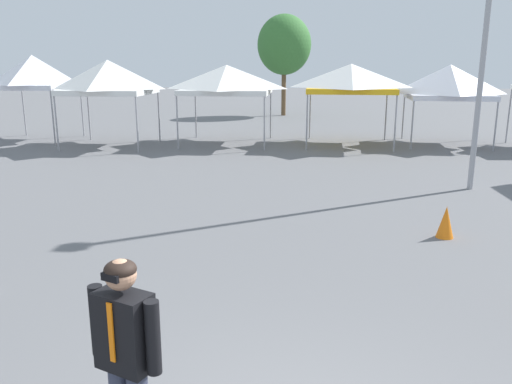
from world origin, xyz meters
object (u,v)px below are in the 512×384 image
canopy_tent_right_of_center (227,79)px  person_foreground (126,354)px  canopy_tent_far_left (351,78)px  canopy_tent_behind_left (449,82)px  tree_behind_tents_right (284,45)px  traffic_cone_near_barrier (446,222)px  canopy_tent_far_right (108,77)px  canopy_tent_behind_right (33,72)px

canopy_tent_right_of_center → person_foreground: 17.50m
canopy_tent_far_left → canopy_tent_behind_left: (3.86, 0.40, -0.14)m
person_foreground → tree_behind_tents_right: 29.75m
canopy_tent_far_left → person_foreground: (-3.04, -17.49, -1.58)m
canopy_tent_behind_left → tree_behind_tents_right: size_ratio=0.54×
canopy_tent_far_left → person_foreground: 17.82m
canopy_tent_far_left → canopy_tent_behind_left: bearing=6.0°
canopy_tent_far_left → traffic_cone_near_barrier: (0.89, -11.44, -2.31)m
traffic_cone_near_barrier → tree_behind_tents_right: bearing=99.7°
tree_behind_tents_right → canopy_tent_far_right: bearing=-115.1°
canopy_tent_behind_right → canopy_tent_right_of_center: canopy_tent_behind_right is taller
canopy_tent_behind_right → person_foreground: size_ratio=1.98×
canopy_tent_behind_right → canopy_tent_right_of_center: 8.12m
canopy_tent_far_left → traffic_cone_near_barrier: canopy_tent_far_left is taller
canopy_tent_right_of_center → tree_behind_tents_right: bearing=81.8°
traffic_cone_near_barrier → person_foreground: bearing=-123.0°
canopy_tent_behind_left → traffic_cone_near_barrier: bearing=-104.1°
canopy_tent_behind_left → tree_behind_tents_right: bearing=120.9°
canopy_tent_far_left → person_foreground: bearing=-99.9°
canopy_tent_behind_right → traffic_cone_near_barrier: bearing=-39.6°
person_foreground → canopy_tent_far_left: bearing=80.1°
canopy_tent_far_right → traffic_cone_near_barrier: bearing=-45.1°
canopy_tent_behind_left → person_foreground: 19.23m
canopy_tent_behind_right → traffic_cone_near_barrier: 18.18m
tree_behind_tents_right → canopy_tent_behind_right: bearing=-129.3°
canopy_tent_behind_right → canopy_tent_behind_left: (16.85, 0.38, -0.35)m
canopy_tent_behind_right → canopy_tent_far_left: canopy_tent_behind_right is taller
canopy_tent_behind_right → canopy_tent_far_left: 12.99m
canopy_tent_behind_left → traffic_cone_near_barrier: 12.40m
person_foreground → canopy_tent_right_of_center: bearing=96.1°
person_foreground → tree_behind_tents_right: bearing=90.2°
tree_behind_tents_right → canopy_tent_behind_left: bearing=-59.1°
canopy_tent_far_right → person_foreground: (6.29, -16.30, -1.63)m
canopy_tent_behind_right → traffic_cone_near_barrier: canopy_tent_behind_right is taller
canopy_tent_behind_right → tree_behind_tents_right: (9.87, 12.05, 1.48)m
canopy_tent_right_of_center → tree_behind_tents_right: size_ratio=0.56×
canopy_tent_behind_left → tree_behind_tents_right: tree_behind_tents_right is taller
canopy_tent_far_right → canopy_tent_right_of_center: size_ratio=0.96×
traffic_cone_near_barrier → canopy_tent_behind_right: bearing=140.4°
canopy_tent_behind_right → person_foreground: canopy_tent_behind_right is taller
canopy_tent_far_right → tree_behind_tents_right: (6.21, 13.27, 1.65)m
canopy_tent_behind_right → canopy_tent_behind_left: bearing=1.3°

